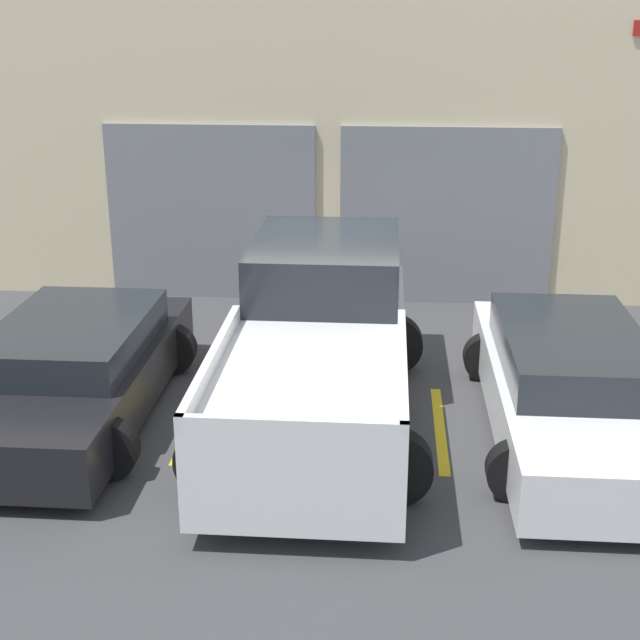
# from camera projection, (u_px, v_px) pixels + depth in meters

# --- Properties ---
(ground_plane) EXTENTS (28.00, 28.00, 0.00)m
(ground_plane) POSITION_uv_depth(u_px,v_px,m) (327.00, 369.00, 11.83)
(ground_plane) COLOR #3D3D3F
(shophouse_building) EXTENTS (17.04, 0.68, 5.68)m
(shophouse_building) POSITION_uv_depth(u_px,v_px,m) (342.00, 124.00, 13.99)
(shophouse_building) COLOR beige
(shophouse_building) RESTS_ON ground
(pickup_truck) EXTENTS (2.51, 5.32, 1.83)m
(pickup_truck) POSITION_uv_depth(u_px,v_px,m) (319.00, 346.00, 10.26)
(pickup_truck) COLOR white
(pickup_truck) RESTS_ON ground
(sedan_white) EXTENTS (2.11, 4.77, 1.19)m
(sedan_white) POSITION_uv_depth(u_px,v_px,m) (570.00, 386.00, 9.89)
(sedan_white) COLOR white
(sedan_white) RESTS_ON ground
(sedan_side) EXTENTS (2.26, 4.47, 1.16)m
(sedan_side) POSITION_uv_depth(u_px,v_px,m) (74.00, 371.00, 10.30)
(sedan_side) COLOR black
(sedan_side) RESTS_ON ground
(parking_stripe_left) EXTENTS (0.12, 2.20, 0.01)m
(parking_stripe_left) POSITION_uv_depth(u_px,v_px,m) (196.00, 420.00, 10.36)
(parking_stripe_left) COLOR gold
(parking_stripe_left) RESTS_ON ground
(parking_stripe_centre) EXTENTS (0.12, 2.20, 0.01)m
(parking_stripe_centre) POSITION_uv_depth(u_px,v_px,m) (440.00, 428.00, 10.16)
(parking_stripe_centre) COLOR gold
(parking_stripe_centre) RESTS_ON ground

